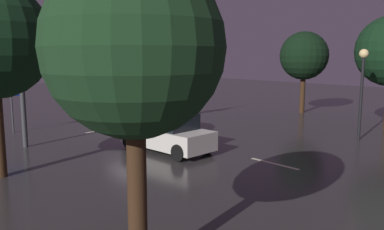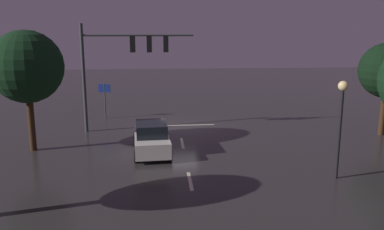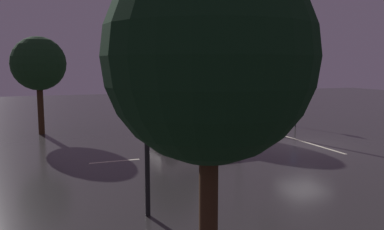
# 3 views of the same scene
# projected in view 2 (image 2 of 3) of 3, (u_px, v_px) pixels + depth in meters

# --- Properties ---
(ground_plane) EXTENTS (80.00, 80.00, 0.00)m
(ground_plane) POSITION_uv_depth(u_px,v_px,m) (179.00, 127.00, 27.63)
(ground_plane) COLOR #2D2B2B
(traffic_signal_assembly) EXTENTS (7.13, 0.47, 6.93)m
(traffic_signal_assembly) POSITION_uv_depth(u_px,v_px,m) (123.00, 56.00, 25.64)
(traffic_signal_assembly) COLOR #383A3D
(traffic_signal_assembly) RESTS_ON ground_plane
(lane_dash_far) EXTENTS (0.16, 2.20, 0.01)m
(lane_dash_far) POSITION_uv_depth(u_px,v_px,m) (182.00, 143.00, 23.73)
(lane_dash_far) COLOR beige
(lane_dash_far) RESTS_ON ground_plane
(lane_dash_mid) EXTENTS (0.16, 2.20, 0.01)m
(lane_dash_mid) POSITION_uv_depth(u_px,v_px,m) (190.00, 181.00, 17.89)
(lane_dash_mid) COLOR beige
(lane_dash_mid) RESTS_ON ground_plane
(stop_bar) EXTENTS (5.00, 0.16, 0.01)m
(stop_bar) POSITION_uv_depth(u_px,v_px,m) (179.00, 125.00, 28.12)
(stop_bar) COLOR beige
(stop_bar) RESTS_ON ground_plane
(car_approaching) EXTENTS (2.16, 4.47, 1.70)m
(car_approaching) POSITION_uv_depth(u_px,v_px,m) (151.00, 138.00, 21.83)
(car_approaching) COLOR silver
(car_approaching) RESTS_ON ground_plane
(street_lamp_left_kerb) EXTENTS (0.44, 0.44, 4.43)m
(street_lamp_left_kerb) POSITION_uv_depth(u_px,v_px,m) (341.00, 110.00, 17.58)
(street_lamp_left_kerb) COLOR black
(street_lamp_left_kerb) RESTS_ON ground_plane
(route_sign) EXTENTS (0.89, 0.26, 2.62)m
(route_sign) POSITION_uv_depth(u_px,v_px,m) (105.00, 93.00, 29.92)
(route_sign) COLOR #383A3D
(route_sign) RESTS_ON ground_plane
(tree_right_far) EXTENTS (3.89, 3.89, 6.58)m
(tree_right_far) POSITION_uv_depth(u_px,v_px,m) (27.00, 67.00, 21.43)
(tree_right_far) COLOR #382314
(tree_right_far) RESTS_ON ground_plane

